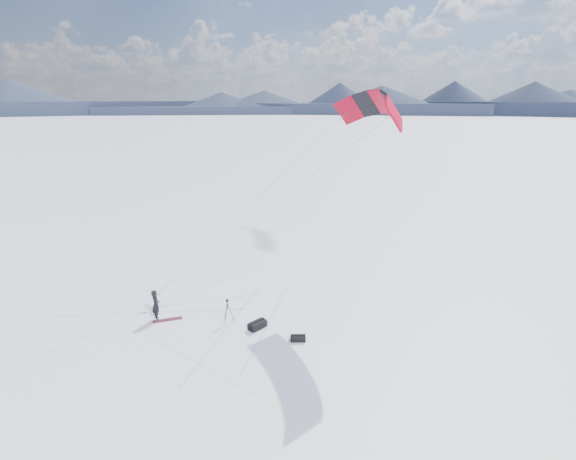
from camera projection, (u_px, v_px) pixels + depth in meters
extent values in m
plane|color=white|center=(212.00, 330.00, 20.76)|extent=(1800.00, 1800.00, 0.00)
cube|color=#1D293C|center=(493.00, 110.00, 290.71)|extent=(147.80, 124.57, 5.94)
cone|color=#1D293C|center=(494.00, 106.00, 289.81)|extent=(89.40, 89.40, 8.00)
cube|color=#1D293C|center=(351.00, 109.00, 320.78)|extent=(156.56, 89.15, 5.94)
cone|color=#1D293C|center=(351.00, 105.00, 319.88)|extent=(80.64, 80.64, 8.00)
cube|color=#1D293C|center=(221.00, 109.00, 321.40)|extent=(150.00, 45.00, 5.94)
cone|color=#1D293C|center=(221.00, 105.00, 320.50)|extent=(64.00, 64.00, 8.00)
cube|color=#1D293C|center=(79.00, 110.00, 292.50)|extent=(156.56, 89.15, 5.94)
cone|color=#1D293C|center=(78.00, 106.00, 291.60)|extent=(80.64, 80.64, 8.00)
cube|color=#AFBDD8|center=(80.00, 394.00, 16.28)|extent=(6.00, 0.12, 0.01)
cube|color=#AFBDD8|center=(137.00, 356.00, 18.69)|extent=(3.52, 7.29, 0.01)
cube|color=#AFBDD8|center=(180.00, 326.00, 21.10)|extent=(6.45, 7.79, 0.01)
cube|color=#AFBDD8|center=(215.00, 303.00, 23.51)|extent=(11.66, 3.07, 0.01)
cube|color=#AFBDD8|center=(252.00, 360.00, 18.38)|extent=(1.27, 5.91, 0.01)
imported|color=black|center=(157.00, 319.00, 21.81)|extent=(0.58, 0.71, 1.67)
cube|color=maroon|center=(168.00, 320.00, 21.70)|extent=(1.51, 0.51, 0.04)
cylinder|color=black|center=(231.00, 312.00, 21.39)|extent=(0.37, 0.04, 1.09)
cylinder|color=black|center=(226.00, 311.00, 21.49)|extent=(0.22, 0.33, 1.09)
cylinder|color=black|center=(226.00, 314.00, 21.21)|extent=(0.20, 0.34, 1.09)
cylinder|color=black|center=(227.00, 306.00, 21.25)|extent=(0.03, 0.03, 0.33)
cube|color=black|center=(227.00, 302.00, 21.18)|extent=(0.07, 0.07, 0.05)
cube|color=black|center=(227.00, 301.00, 21.16)|extent=(0.13, 0.09, 0.10)
cylinder|color=black|center=(227.00, 300.00, 21.24)|extent=(0.07, 0.10, 0.07)
cube|color=black|center=(257.00, 325.00, 20.90)|extent=(1.03, 0.92, 0.36)
cylinder|color=black|center=(257.00, 321.00, 20.84)|extent=(0.78, 0.61, 0.09)
cube|color=black|center=(298.00, 338.00, 19.83)|extent=(0.76, 0.45, 0.27)
cylinder|color=black|center=(298.00, 335.00, 19.78)|extent=(0.68, 0.18, 0.08)
cube|color=#BA041D|center=(394.00, 113.00, 19.53)|extent=(1.46, 1.36, 1.72)
cube|color=black|center=(391.00, 105.00, 20.62)|extent=(1.14, 1.49, 1.49)
cube|color=#BA041D|center=(381.00, 102.00, 21.84)|extent=(1.18, 1.50, 1.24)
cube|color=black|center=(366.00, 104.00, 23.04)|extent=(1.49, 1.42, 1.49)
cube|color=#BA041D|center=(349.00, 110.00, 24.10)|extent=(1.75, 1.21, 1.72)
cylinder|color=gray|center=(269.00, 208.00, 20.46)|extent=(11.84, 0.91, 9.00)
cylinder|color=gray|center=(258.00, 197.00, 22.75)|extent=(11.15, 4.09, 9.00)
cylinder|color=black|center=(155.00, 295.00, 21.39)|extent=(0.55, 0.11, 0.03)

